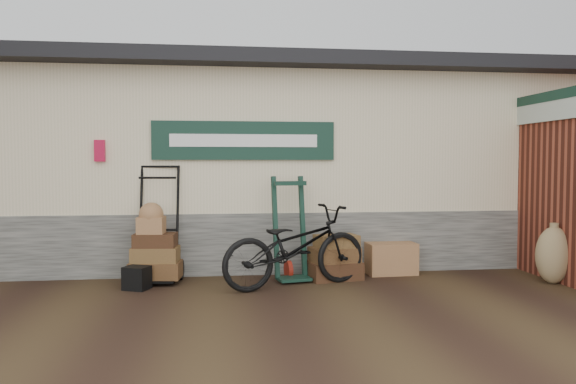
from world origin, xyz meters
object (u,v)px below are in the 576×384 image
object	(u,v)px
porter_trolley	(158,222)
green_barrow	(290,229)
suitcase_stack	(334,257)
wicker_hamper	(390,258)
black_trunk	(137,278)
bicycle	(295,242)

from	to	relation	value
porter_trolley	green_barrow	world-z (taller)	porter_trolley
suitcase_stack	wicker_hamper	size ratio (longest dim) A/B	1.01
wicker_hamper	black_trunk	xyz separation A→B (m)	(-3.56, -0.59, -0.08)
suitcase_stack	wicker_hamper	xyz separation A→B (m)	(0.90, 0.30, -0.09)
suitcase_stack	black_trunk	bearing A→B (deg)	-173.71
porter_trolley	suitcase_stack	size ratio (longest dim) A/B	2.27
porter_trolley	bicycle	xyz separation A→B (m)	(1.83, -0.64, -0.22)
porter_trolley	wicker_hamper	distance (m)	3.39
porter_trolley	bicycle	size ratio (longest dim) A/B	0.80
porter_trolley	suitcase_stack	xyz separation A→B (m)	(2.44, -0.23, -0.50)
suitcase_stack	bicycle	distance (m)	0.79
green_barrow	wicker_hamper	size ratio (longest dim) A/B	2.04
green_barrow	suitcase_stack	xyz separation A→B (m)	(0.62, -0.03, -0.40)
wicker_hamper	porter_trolley	bearing A→B (deg)	-178.73
black_trunk	bicycle	distance (m)	2.10
wicker_hamper	black_trunk	world-z (taller)	wicker_hamper
bicycle	porter_trolley	bearing A→B (deg)	52.02
porter_trolley	wicker_hamper	xyz separation A→B (m)	(3.34, 0.07, -0.58)
black_trunk	porter_trolley	bearing A→B (deg)	66.96
wicker_hamper	black_trunk	distance (m)	3.61
suitcase_stack	wicker_hamper	bearing A→B (deg)	18.38
porter_trolley	suitcase_stack	bearing A→B (deg)	0.39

